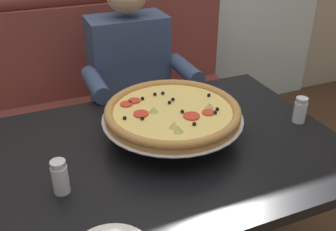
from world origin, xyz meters
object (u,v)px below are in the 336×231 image
at_px(patio_chair, 245,22).
at_px(dining_table, 169,165).
at_px(shaker_pepper_flakes, 60,179).
at_px(booth_bench, 110,114).
at_px(shaker_parmesan, 300,112).
at_px(diner_main, 135,81).
at_px(pizza, 173,112).

bearing_deg(patio_chair, dining_table, -129.18).
bearing_deg(patio_chair, shaker_pepper_flakes, -134.13).
relative_size(booth_bench, shaker_pepper_flakes, 14.28).
xyz_separation_m(shaker_parmesan, patio_chair, (1.03, 1.98, -0.26)).
xyz_separation_m(diner_main, shaker_parmesan, (0.46, -0.70, 0.08)).
relative_size(shaker_parmesan, shaker_pepper_flakes, 0.93).
height_order(diner_main, patio_chair, diner_main).
relative_size(shaker_pepper_flakes, patio_chair, 0.13).
bearing_deg(patio_chair, shaker_parmesan, -117.50).
distance_m(pizza, shaker_parmesan, 0.53).
xyz_separation_m(booth_bench, shaker_pepper_flakes, (-0.40, -1.04, 0.39)).
bearing_deg(diner_main, booth_bench, 108.35).
xyz_separation_m(dining_table, shaker_parmesan, (0.55, -0.04, 0.13)).
bearing_deg(shaker_pepper_flakes, shaker_parmesan, 4.15).
bearing_deg(pizza, patio_chair, 50.63).
relative_size(dining_table, diner_main, 0.99).
height_order(diner_main, shaker_parmesan, diner_main).
relative_size(booth_bench, patio_chair, 1.89).
bearing_deg(pizza, diner_main, 85.06).
xyz_separation_m(shaker_parmesan, shaker_pepper_flakes, (-0.96, -0.07, 0.00)).
distance_m(booth_bench, pizza, 0.98).
bearing_deg(shaker_pepper_flakes, dining_table, 14.73).
relative_size(booth_bench, pizza, 3.11).
bearing_deg(booth_bench, patio_chair, 32.60).
distance_m(dining_table, pizza, 0.20).
bearing_deg(dining_table, booth_bench, 90.00).
bearing_deg(shaker_pepper_flakes, diner_main, 57.38).
bearing_deg(shaker_parmesan, pizza, 169.72).
bearing_deg(patio_chair, diner_main, -139.45).
height_order(pizza, shaker_pepper_flakes, pizza).
bearing_deg(pizza, dining_table, -122.32).
relative_size(dining_table, shaker_parmesan, 11.88).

